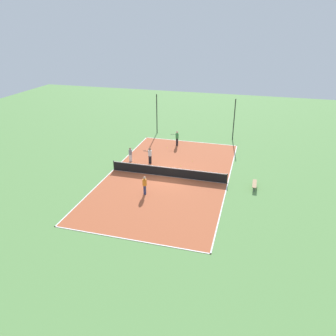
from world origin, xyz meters
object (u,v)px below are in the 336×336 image
at_px(bench, 254,184).
at_px(tennis_ball_left_sideline, 167,147).
at_px(tennis_net, 168,172).
at_px(player_far_green, 177,137).
at_px(player_baseline_gray, 130,154).
at_px(tennis_ball_right_alley, 192,161).
at_px(player_far_white, 150,155).
at_px(player_center_orange, 145,184).
at_px(fence_post_back_right, 234,120).
at_px(tennis_ball_midcourt, 181,166).
at_px(fence_post_back_left, 157,114).

relative_size(bench, tennis_ball_left_sideline, 24.67).
bearing_deg(tennis_net, player_far_green, 98.38).
relative_size(tennis_net, player_baseline_gray, 7.28).
distance_m(player_baseline_gray, tennis_ball_right_alley, 6.59).
distance_m(bench, tennis_ball_left_sideline, 12.70).
distance_m(tennis_net, player_baseline_gray, 5.40).
distance_m(player_baseline_gray, player_far_white, 2.15).
xyz_separation_m(player_far_green, player_center_orange, (0.25, -12.33, -0.10)).
bearing_deg(tennis_ball_right_alley, fence_post_back_right, 67.39).
relative_size(player_far_white, tennis_ball_right_alley, 25.22).
relative_size(player_center_orange, fence_post_back_right, 0.32).
height_order(player_far_white, fence_post_back_right, fence_post_back_right).
height_order(tennis_net, player_far_white, player_far_white).
bearing_deg(tennis_net, tennis_ball_midcourt, 77.15).
bearing_deg(tennis_net, tennis_ball_right_alley, 69.93).
xyz_separation_m(tennis_ball_left_sideline, tennis_ball_midcourt, (2.76, -4.72, 0.00)).
bearing_deg(player_far_green, player_far_white, 61.21).
distance_m(player_far_green, player_center_orange, 12.33).
relative_size(player_baseline_gray, tennis_ball_right_alley, 22.72).
bearing_deg(tennis_ball_right_alley, tennis_ball_midcourt, -121.58).
bearing_deg(player_baseline_gray, player_far_white, -72.73).
bearing_deg(player_far_green, bench, 121.41).
bearing_deg(bench, fence_post_back_right, 13.84).
bearing_deg(tennis_ball_right_alley, bench, -33.76).
height_order(player_far_white, fence_post_back_left, fence_post_back_left).
bearing_deg(fence_post_back_right, player_center_orange, -110.08).
distance_m(player_baseline_gray, tennis_ball_left_sideline, 5.66).
xyz_separation_m(player_far_green, tennis_ball_right_alley, (2.77, -4.29, -1.00)).
bearing_deg(tennis_ball_left_sideline, fence_post_back_left, 119.41).
bearing_deg(bench, tennis_ball_midcourt, 68.86).
relative_size(player_far_green, tennis_ball_left_sideline, 26.33).
height_order(tennis_net, player_far_green, player_far_green).
distance_m(player_center_orange, fence_post_back_right, 17.35).
distance_m(player_baseline_gray, fence_post_back_left, 10.04).
relative_size(player_far_white, fence_post_back_right, 0.33).
relative_size(player_baseline_gray, fence_post_back_left, 0.30).
xyz_separation_m(tennis_net, player_center_orange, (-0.99, -3.86, 0.43)).
distance_m(player_far_white, tennis_ball_left_sideline, 5.02).
distance_m(tennis_net, player_far_white, 3.67).
bearing_deg(fence_post_back_right, tennis_ball_right_alley, -112.61).
height_order(player_baseline_gray, tennis_ball_right_alley, player_baseline_gray).
bearing_deg(bench, player_baseline_gray, 78.31).
distance_m(tennis_ball_left_sideline, tennis_ball_right_alley, 4.90).
xyz_separation_m(tennis_ball_left_sideline, fence_post_back_right, (7.08, 4.96, 2.51)).
height_order(tennis_ball_midcourt, tennis_ball_right_alley, same).
relative_size(player_baseline_gray, tennis_ball_left_sideline, 22.72).
height_order(bench, fence_post_back_right, fence_post_back_right).
bearing_deg(fence_post_back_right, tennis_net, -111.77).
relative_size(tennis_net, fence_post_back_right, 2.19).
height_order(bench, tennis_ball_midcourt, bench).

